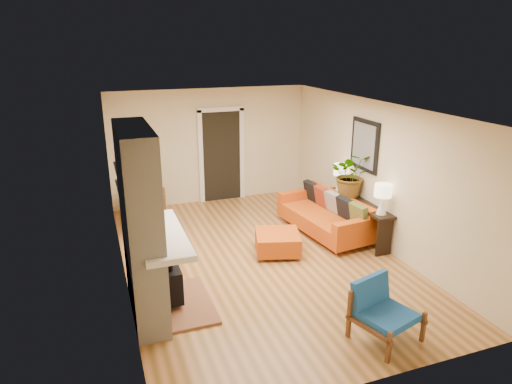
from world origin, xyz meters
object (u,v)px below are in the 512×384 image
(sofa, at_px, (327,215))
(console_table, at_px, (358,209))
(ottoman, at_px, (278,242))
(houseplant, at_px, (351,174))
(lamp_far, at_px, (341,174))
(lamp_near, at_px, (383,196))
(blue_chair, at_px, (381,307))
(dining_table, at_px, (149,197))

(sofa, xyz_separation_m, console_table, (0.44, -0.40, 0.22))
(ottoman, relative_size, houseplant, 1.06)
(lamp_far, bearing_deg, sofa, -144.97)
(houseplant, bearing_deg, ottoman, -165.30)
(console_table, xyz_separation_m, lamp_far, (0.00, 0.71, 0.49))
(ottoman, bearing_deg, houseplant, 14.70)
(sofa, xyz_separation_m, lamp_near, (0.44, -1.11, 0.70))
(ottoman, height_order, blue_chair, blue_chair)
(console_table, distance_m, lamp_near, 0.85)
(lamp_far, bearing_deg, lamp_near, -90.00)
(sofa, height_order, lamp_far, lamp_far)
(blue_chair, bearing_deg, ottoman, 96.58)
(dining_table, distance_m, console_table, 4.10)
(sofa, distance_m, houseplant, 0.92)
(blue_chair, height_order, lamp_far, lamp_far)
(lamp_near, bearing_deg, houseplant, 90.57)
(blue_chair, bearing_deg, dining_table, 115.70)
(console_table, bearing_deg, dining_table, 152.66)
(ottoman, height_order, houseplant, houseplant)
(blue_chair, distance_m, dining_table, 5.17)
(dining_table, bearing_deg, console_table, -27.34)
(console_table, xyz_separation_m, lamp_near, (0.00, -0.70, 0.49))
(blue_chair, distance_m, lamp_far, 3.81)
(sofa, height_order, dining_table, dining_table)
(sofa, bearing_deg, lamp_far, 35.03)
(ottoman, relative_size, dining_table, 0.53)
(sofa, height_order, houseplant, houseplant)
(lamp_near, bearing_deg, ottoman, 161.69)
(blue_chair, bearing_deg, console_table, 63.14)
(blue_chair, xyz_separation_m, houseplant, (1.39, 3.08, 0.76))
(console_table, xyz_separation_m, houseplant, (-0.01, 0.31, 0.59))
(ottoman, bearing_deg, lamp_near, -18.31)
(dining_table, xyz_separation_m, houseplant, (3.63, -1.57, 0.55))
(sofa, bearing_deg, console_table, -42.55)
(lamp_far, bearing_deg, ottoman, -153.56)
(dining_table, height_order, console_table, dining_table)
(sofa, distance_m, dining_table, 3.54)
(dining_table, bearing_deg, houseplant, -23.43)
(sofa, relative_size, console_table, 1.17)
(lamp_far, bearing_deg, console_table, -90.00)
(dining_table, xyz_separation_m, lamp_near, (3.64, -2.59, 0.44))
(blue_chair, relative_size, lamp_far, 1.65)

